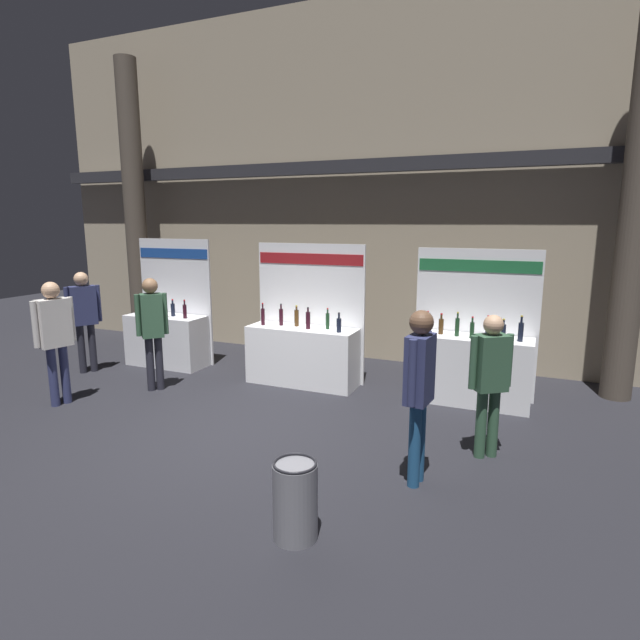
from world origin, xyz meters
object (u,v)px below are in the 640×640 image
(visitor_3, at_px, (152,324))
(visitor_0, at_px, (490,374))
(exhibitor_booth_2, at_px, (471,363))
(visitor_2, at_px, (55,331))
(exhibitor_booth_1, at_px, (303,349))
(trash_bin, at_px, (295,500))
(visitor_4, at_px, (419,382))
(visitor_1, at_px, (84,313))
(exhibitor_booth_0, at_px, (168,334))

(visitor_3, bearing_deg, visitor_0, -51.84)
(exhibitor_booth_2, xyz_separation_m, visitor_2, (-5.57, -2.51, 0.51))
(exhibitor_booth_1, bearing_deg, trash_bin, -65.94)
(visitor_4, bearing_deg, visitor_3, 79.61)
(visitor_2, height_order, visitor_4, visitor_2)
(visitor_4, bearing_deg, exhibitor_booth_1, 49.91)
(exhibitor_booth_1, height_order, visitor_1, exhibitor_booth_1)
(visitor_2, relative_size, visitor_4, 1.00)
(exhibitor_booth_2, relative_size, visitor_3, 1.26)
(visitor_1, height_order, visitor_4, visitor_4)
(visitor_1, bearing_deg, exhibitor_booth_1, 135.22)
(exhibitor_booth_1, xyz_separation_m, visitor_0, (3.10, -1.65, 0.40))
(exhibitor_booth_1, bearing_deg, visitor_2, -141.02)
(visitor_0, relative_size, visitor_1, 0.92)
(exhibitor_booth_0, xyz_separation_m, visitor_3, (0.78, -1.28, 0.49))
(exhibitor_booth_0, bearing_deg, visitor_2, -91.54)
(exhibitor_booth_0, distance_m, trash_bin, 6.05)
(visitor_3, height_order, visitor_4, visitor_4)
(exhibitor_booth_1, xyz_separation_m, trash_bin, (1.75, -3.92, -0.24))
(exhibitor_booth_0, height_order, exhibitor_booth_1, exhibitor_booth_0)
(exhibitor_booth_2, distance_m, visitor_3, 4.96)
(exhibitor_booth_1, xyz_separation_m, visitor_2, (-2.89, -2.34, 0.53))
(exhibitor_booth_0, relative_size, exhibitor_booth_2, 1.03)
(exhibitor_booth_0, xyz_separation_m, visitor_1, (-1.03, -0.96, 0.50))
(trash_bin, distance_m, visitor_3, 4.70)
(exhibitor_booth_0, relative_size, visitor_2, 1.29)
(visitor_2, bearing_deg, visitor_1, -131.48)
(visitor_4, bearing_deg, visitor_2, 93.35)
(exhibitor_booth_2, relative_size, visitor_1, 1.26)
(exhibitor_booth_0, distance_m, visitor_4, 5.95)
(exhibitor_booth_2, xyz_separation_m, visitor_1, (-6.53, -1.10, 0.49))
(visitor_1, relative_size, visitor_4, 0.99)
(exhibitor_booth_2, distance_m, visitor_4, 2.80)
(trash_bin, bearing_deg, exhibitor_booth_1, 114.06)
(trash_bin, xyz_separation_m, visitor_2, (-4.64, 1.58, 0.76))
(visitor_4, bearing_deg, exhibitor_booth_2, 2.05)
(visitor_1, bearing_deg, exhibitor_booth_2, 131.14)
(exhibitor_booth_0, height_order, visitor_0, exhibitor_booth_0)
(exhibitor_booth_2, relative_size, visitor_0, 1.37)
(trash_bin, bearing_deg, visitor_4, 61.05)
(exhibitor_booth_2, distance_m, visitor_0, 1.91)
(visitor_1, bearing_deg, visitor_3, 111.62)
(visitor_2, bearing_deg, visitor_0, 110.65)
(visitor_0, bearing_deg, trash_bin, -155.91)
(exhibitor_booth_0, bearing_deg, trash_bin, -40.79)
(exhibitor_booth_1, bearing_deg, visitor_4, -46.03)
(exhibitor_booth_1, distance_m, visitor_3, 2.45)
(exhibitor_booth_1, xyz_separation_m, visitor_3, (-2.05, -1.25, 0.50))
(visitor_3, bearing_deg, trash_bin, -82.46)
(exhibitor_booth_2, xyz_separation_m, visitor_3, (-4.73, -1.42, 0.48))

